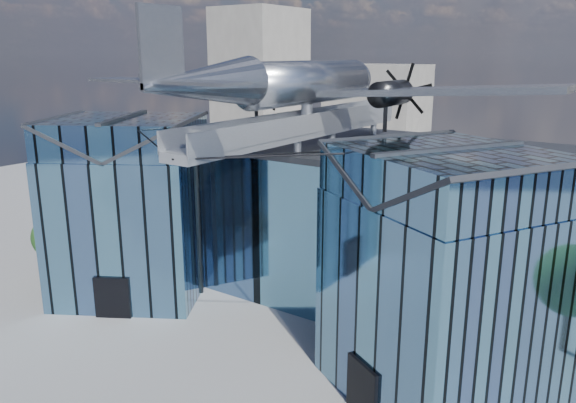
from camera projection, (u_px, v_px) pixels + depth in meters
The scene contains 5 objects.
ground_plane at pixel (269, 326), 33.29m from camera, with size 120.00×120.00×0.00m, color gray.
museum at pixel (321, 214), 36.49m from camera, with size 32.88×24.50×17.60m.
bg_towers at pixel (518, 100), 70.07m from camera, with size 77.00×24.50×26.00m.
tree_plaza_w at pixel (56, 237), 38.70m from camera, with size 3.65×3.65×4.99m.
tree_side_w at pixel (122, 182), 54.54m from camera, with size 4.35×4.35×5.15m.
Camera 1 is at (18.14, -24.27, 15.68)m, focal length 35.00 mm.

